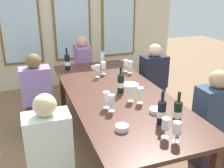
% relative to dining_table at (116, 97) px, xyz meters
% --- Properties ---
extents(ground_plane, '(12.00, 12.00, 0.00)m').
position_rel_dining_table_xyz_m(ground_plane, '(0.00, 0.00, -0.68)').
color(ground_plane, brown).
extents(back_wall_with_windows, '(4.28, 0.10, 2.90)m').
position_rel_dining_table_xyz_m(back_wall_with_windows, '(0.00, 2.45, 0.77)').
color(back_wall_with_windows, beige).
rests_on(back_wall_with_windows, ground).
extents(dining_table, '(1.08, 2.60, 0.74)m').
position_rel_dining_table_xyz_m(dining_table, '(0.00, 0.00, 0.00)').
color(dining_table, '#44261C').
rests_on(dining_table, ground).
extents(white_plate_0, '(0.22, 0.22, 0.01)m').
position_rel_dining_table_xyz_m(white_plate_0, '(0.24, 0.16, 0.07)').
color(white_plate_0, white).
rests_on(white_plate_0, dining_table).
extents(wine_bottle_0, '(0.08, 0.08, 0.32)m').
position_rel_dining_table_xyz_m(wine_bottle_0, '(-0.37, 1.03, 0.19)').
color(wine_bottle_0, black).
rests_on(wine_bottle_0, dining_table).
extents(wine_bottle_1, '(0.08, 0.08, 0.31)m').
position_rel_dining_table_xyz_m(wine_bottle_1, '(0.05, -0.02, 0.18)').
color(wine_bottle_1, black).
rests_on(wine_bottle_1, dining_table).
extents(wine_bottle_2, '(0.08, 0.08, 0.31)m').
position_rel_dining_table_xyz_m(wine_bottle_2, '(0.12, -0.82, 0.18)').
color(wine_bottle_2, black).
rests_on(wine_bottle_2, dining_table).
extents(wine_bottle_3, '(0.08, 0.08, 0.30)m').
position_rel_dining_table_xyz_m(wine_bottle_3, '(0.26, -0.86, 0.17)').
color(wine_bottle_3, black).
rests_on(wine_bottle_3, dining_table).
extents(tasting_bowl_0, '(0.12, 0.12, 0.05)m').
position_rel_dining_table_xyz_m(tasting_bowl_0, '(-0.25, -0.81, 0.08)').
color(tasting_bowl_0, white).
rests_on(tasting_bowl_0, dining_table).
extents(tasting_bowl_1, '(0.11, 0.11, 0.04)m').
position_rel_dining_table_xyz_m(tasting_bowl_1, '(0.02, 0.94, 0.08)').
color(tasting_bowl_1, white).
rests_on(tasting_bowl_1, dining_table).
extents(tasting_bowl_2, '(0.13, 0.13, 0.04)m').
position_rel_dining_table_xyz_m(tasting_bowl_2, '(0.19, -0.61, 0.08)').
color(tasting_bowl_2, white).
rests_on(tasting_bowl_2, dining_table).
extents(water_bottle, '(0.06, 0.06, 0.24)m').
position_rel_dining_table_xyz_m(water_bottle, '(0.17, 1.06, 0.17)').
color(water_bottle, white).
rests_on(water_bottle, dining_table).
extents(wine_glass_0, '(0.07, 0.07, 0.17)m').
position_rel_dining_table_xyz_m(wine_glass_0, '(0.13, -0.36, 0.18)').
color(wine_glass_0, white).
rests_on(wine_glass_0, dining_table).
extents(wine_glass_1, '(0.07, 0.07, 0.17)m').
position_rel_dining_table_xyz_m(wine_glass_1, '(0.06, -0.28, 0.18)').
color(wine_glass_1, white).
rests_on(wine_glass_1, dining_table).
extents(wine_glass_2, '(0.07, 0.07, 0.17)m').
position_rel_dining_table_xyz_m(wine_glass_2, '(0.43, 0.59, 0.18)').
color(wine_glass_2, white).
rests_on(wine_glass_2, dining_table).
extents(wine_glass_3, '(0.07, 0.07, 0.17)m').
position_rel_dining_table_xyz_m(wine_glass_3, '(-0.05, 0.57, 0.18)').
color(wine_glass_3, white).
rests_on(wine_glass_3, dining_table).
extents(wine_glass_4, '(0.07, 0.07, 0.17)m').
position_rel_dining_table_xyz_m(wine_glass_4, '(-0.21, -0.44, 0.18)').
color(wine_glass_4, white).
rests_on(wine_glass_4, dining_table).
extents(wine_glass_5, '(0.07, 0.07, 0.17)m').
position_rel_dining_table_xyz_m(wine_glass_5, '(0.40, 0.68, 0.18)').
color(wine_glass_5, white).
rests_on(wine_glass_5, dining_table).
extents(wine_glass_6, '(0.07, 0.07, 0.17)m').
position_rel_dining_table_xyz_m(wine_glass_6, '(0.04, -1.03, 0.18)').
color(wine_glass_6, white).
rests_on(wine_glass_6, dining_table).
extents(wine_glass_7, '(0.07, 0.07, 0.17)m').
position_rel_dining_table_xyz_m(wine_glass_7, '(-0.24, -0.35, 0.18)').
color(wine_glass_7, white).
rests_on(wine_glass_7, dining_table).
extents(wine_glass_8, '(0.07, 0.07, 0.17)m').
position_rel_dining_table_xyz_m(wine_glass_8, '(0.07, 0.67, 0.18)').
color(wine_glass_8, white).
rests_on(wine_glass_8, dining_table).
extents(wine_glass_9, '(0.07, 0.07, 0.17)m').
position_rel_dining_table_xyz_m(wine_glass_9, '(0.09, -1.11, 0.18)').
color(wine_glass_9, white).
rests_on(wine_glass_9, dining_table).
extents(seated_person_0, '(0.38, 0.24, 1.11)m').
position_rel_dining_table_xyz_m(seated_person_0, '(-0.86, 0.67, -0.15)').
color(seated_person_0, '#302E2F').
rests_on(seated_person_0, ground).
extents(seated_person_1, '(0.38, 0.24, 1.11)m').
position_rel_dining_table_xyz_m(seated_person_1, '(0.86, 0.67, -0.15)').
color(seated_person_1, '#262F38').
rests_on(seated_person_1, ground).
extents(seated_person_2, '(0.38, 0.24, 1.11)m').
position_rel_dining_table_xyz_m(seated_person_2, '(-0.86, -0.68, -0.15)').
color(seated_person_2, '#292934').
rests_on(seated_person_2, ground).
extents(seated_person_3, '(0.38, 0.24, 1.11)m').
position_rel_dining_table_xyz_m(seated_person_3, '(0.86, -0.65, -0.15)').
color(seated_person_3, '#312635').
rests_on(seated_person_3, ground).
extents(seated_person_4, '(0.24, 0.38, 1.11)m').
position_rel_dining_table_xyz_m(seated_person_4, '(0.00, 1.65, -0.15)').
color(seated_person_4, '#3A2934').
rests_on(seated_person_4, ground).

